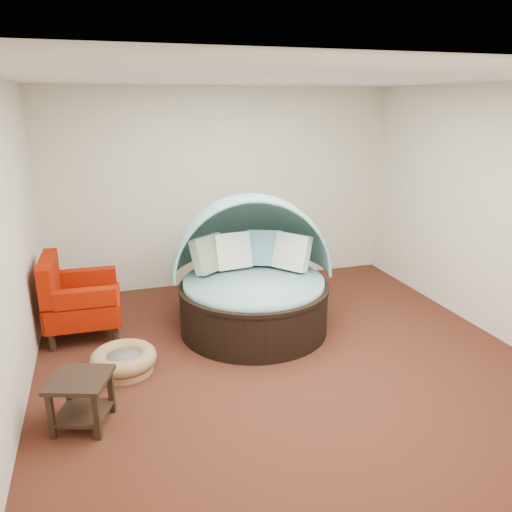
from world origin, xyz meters
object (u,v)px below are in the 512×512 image
object	(u,v)px
red_armchair	(77,299)
canopy_daybed	(252,268)
side_table	(81,394)
pet_basket	(124,360)

from	to	relation	value
red_armchair	canopy_daybed	bearing A→B (deg)	-8.68
canopy_daybed	side_table	xyz separation A→B (m)	(-1.92, -1.41, -0.45)
canopy_daybed	pet_basket	size ratio (longest dim) A/B	2.63
red_armchair	side_table	size ratio (longest dim) A/B	1.64
canopy_daybed	red_armchair	bearing A→B (deg)	178.09
pet_basket	red_armchair	bearing A→B (deg)	113.76
canopy_daybed	side_table	distance (m)	2.42
pet_basket	side_table	world-z (taller)	side_table
red_armchair	side_table	xyz separation A→B (m)	(0.06, -1.78, -0.16)
canopy_daybed	red_armchair	xyz separation A→B (m)	(-1.98, 0.37, -0.29)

